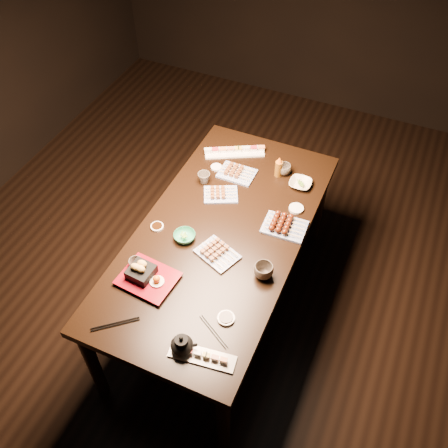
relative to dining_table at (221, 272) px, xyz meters
The scene contains 23 objects.
ground 0.41m from the dining_table, 151.70° to the left, with size 5.00×5.00×0.00m, color black.
dining_table is the anchor object (origin of this frame).
sushi_platter_near 0.87m from the dining_table, 72.17° to the right, with size 0.32×0.09×0.04m, color white, non-canonical shape.
sushi_platter_far 0.81m from the dining_table, 106.52° to the left, with size 0.39×0.11×0.05m, color white, non-canonical shape.
yakitori_plate_center 0.50m from the dining_table, 113.74° to the left, with size 0.20×0.15×0.05m, color #828EB6, non-canonical shape.
yakitori_plate_right 0.44m from the dining_table, 71.75° to the right, with size 0.22×0.16×0.06m, color #828EB6, non-canonical shape.
yakitori_plate_left 0.64m from the dining_table, 102.00° to the left, with size 0.23×0.16×0.06m, color #828EB6, non-canonical shape.
tsukune_plate 0.55m from the dining_table, 29.10° to the left, with size 0.24×0.18×0.06m, color #828EB6, non-canonical shape.
edamame_bowl_green 0.45m from the dining_table, 142.87° to the right, with size 0.12×0.12×0.04m, color #2F9161.
edamame_bowl_cream 0.74m from the dining_table, 61.84° to the left, with size 0.14×0.14×0.03m, color beige.
tempura_tray 0.66m from the dining_table, 114.59° to the right, with size 0.29×0.23×0.11m, color black, non-canonical shape.
teacup_near_left 0.66m from the dining_table, 126.60° to the right, with size 0.07×0.07×0.07m, color #51483E.
teacup_mid_right 0.56m from the dining_table, 29.38° to the right, with size 0.10×0.10×0.08m, color #51483E.
teacup_far_left 0.59m from the dining_table, 127.89° to the left, with size 0.08×0.08×0.07m, color #51483E.
teacup_far_right 0.76m from the dining_table, 75.10° to the left, with size 0.09×0.09×0.07m, color #51483E.
teapot 0.87m from the dining_table, 79.67° to the right, with size 0.13×0.13×0.11m, color black, non-canonical shape.
condiment_bottle 0.75m from the dining_table, 76.96° to the left, with size 0.05×0.05×0.14m, color brown.
sauce_dish_west 0.53m from the dining_table, 162.02° to the right, with size 0.08×0.08×0.01m, color white.
sauce_dish_east 0.62m from the dining_table, 45.70° to the left, with size 0.09×0.09×0.02m, color white.
sauce_dish_se 0.69m from the dining_table, 63.10° to the right, with size 0.09×0.09×0.02m, color white.
sauce_dish_nw 0.67m from the dining_table, 116.92° to the left, with size 0.07×0.07×0.01m, color white.
chopsticks_near 0.87m from the dining_table, 106.67° to the right, with size 0.24×0.02×0.01m, color black, non-canonical shape.
chopsticks_se 0.74m from the dining_table, 68.78° to the right, with size 0.22×0.02×0.01m, color black, non-canonical shape.
Camera 1 is at (0.93, -1.78, 2.89)m, focal length 40.00 mm.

